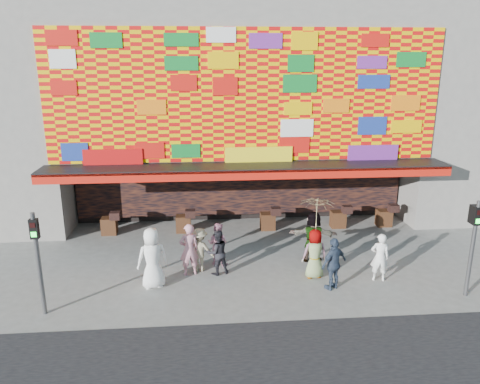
{
  "coord_description": "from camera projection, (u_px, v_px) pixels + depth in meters",
  "views": [
    {
      "loc": [
        -1.7,
        -13.64,
        6.98
      ],
      "look_at": [
        -0.38,
        2.0,
        2.41
      ],
      "focal_mm": 35.0,
      "sensor_mm": 36.0,
      "label": 1
    }
  ],
  "objects": [
    {
      "name": "signal_right",
      "position": [
        474.0,
        238.0,
        13.68
      ],
      "size": [
        0.22,
        0.2,
        3.0
      ],
      "color": "#59595B",
      "rests_on": "ground"
    },
    {
      "name": "signal_left",
      "position": [
        37.0,
        252.0,
        12.68
      ],
      "size": [
        0.22,
        0.2,
        3.0
      ],
      "color": "#59595B",
      "rests_on": "ground"
    },
    {
      "name": "shop_building",
      "position": [
        237.0,
        96.0,
        21.49
      ],
      "size": [
        15.2,
        9.4,
        10.0
      ],
      "color": "gray",
      "rests_on": "ground"
    },
    {
      "name": "ped_a",
      "position": [
        152.0,
        258.0,
        14.46
      ],
      "size": [
        1.09,
        0.86,
        1.94
      ],
      "primitive_type": "imported",
      "rotation": [
        0.0,
        0.0,
        3.43
      ],
      "color": "white",
      "rests_on": "ground"
    },
    {
      "name": "ground",
      "position": [
        257.0,
        280.0,
        15.14
      ],
      "size": [
        90.0,
        90.0,
        0.0
      ],
      "primitive_type": "plane",
      "color": "slate",
      "rests_on": "ground"
    },
    {
      "name": "ped_b",
      "position": [
        189.0,
        249.0,
        15.32
      ],
      "size": [
        0.73,
        0.56,
        1.78
      ],
      "primitive_type": "imported",
      "rotation": [
        0.0,
        0.0,
        3.38
      ],
      "color": "pink",
      "rests_on": "ground"
    },
    {
      "name": "ped_g",
      "position": [
        315.0,
        254.0,
        15.14
      ],
      "size": [
        0.85,
        0.59,
        1.65
      ],
      "primitive_type": "imported",
      "rotation": [
        0.0,
        0.0,
        3.23
      ],
      "color": "gray",
      "rests_on": "ground"
    },
    {
      "name": "ped_f",
      "position": [
        313.0,
        237.0,
        16.34
      ],
      "size": [
        1.77,
        0.86,
        1.83
      ],
      "primitive_type": "imported",
      "rotation": [
        0.0,
        0.0,
        2.95
      ],
      "color": "gray",
      "rests_on": "ground"
    },
    {
      "name": "ped_i",
      "position": [
        218.0,
        244.0,
        16.1
      ],
      "size": [
        0.91,
        0.83,
        1.52
      ],
      "primitive_type": "imported",
      "rotation": [
        0.0,
        0.0,
        2.71
      ],
      "color": "#C6809B",
      "rests_on": "ground"
    },
    {
      "name": "ped_d",
      "position": [
        200.0,
        250.0,
        15.64
      ],
      "size": [
        1.07,
        0.76,
        1.51
      ],
      "primitive_type": "imported",
      "rotation": [
        0.0,
        0.0,
        2.92
      ],
      "color": "tan",
      "rests_on": "ground"
    },
    {
      "name": "ped_e",
      "position": [
        334.0,
        264.0,
        14.38
      ],
      "size": [
        1.06,
        0.86,
        1.68
      ],
      "primitive_type": "imported",
      "rotation": [
        0.0,
        0.0,
        3.68
      ],
      "color": "#303E55",
      "rests_on": "ground"
    },
    {
      "name": "ped_h",
      "position": [
        380.0,
        257.0,
        14.95
      ],
      "size": [
        0.65,
        0.5,
        1.6
      ],
      "primitive_type": "imported",
      "rotation": [
        0.0,
        0.0,
        2.92
      ],
      "color": "white",
      "rests_on": "ground"
    },
    {
      "name": "parasol",
      "position": [
        317.0,
        214.0,
        14.76
      ],
      "size": [
        1.33,
        1.35,
        1.95
      ],
      "color": "#F3E799",
      "rests_on": "ground"
    },
    {
      "name": "ped_c",
      "position": [
        217.0,
        252.0,
        15.4
      ],
      "size": [
        0.89,
        0.79,
        1.53
      ],
      "primitive_type": "imported",
      "rotation": [
        0.0,
        0.0,
        3.47
      ],
      "color": "black",
      "rests_on": "ground"
    }
  ]
}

